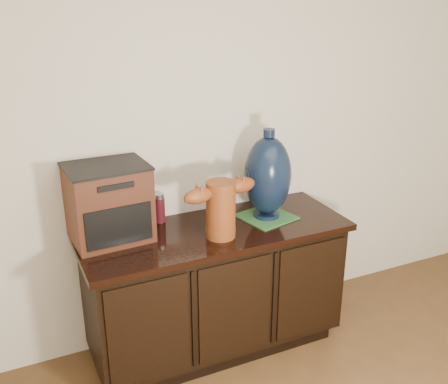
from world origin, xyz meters
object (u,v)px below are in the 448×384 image
sideboard (215,288)px  lamp_base (268,176)px  tv_radio (109,203)px  spray_can (160,208)px  terracotta_vessel (221,206)px

sideboard → lamp_base: 0.70m
tv_radio → spray_can: bearing=13.3°
sideboard → tv_radio: (-0.53, 0.12, 0.57)m
tv_radio → terracotta_vessel: bearing=-26.4°
lamp_base → spray_can: 0.62m
sideboard → tv_radio: size_ratio=3.52×
terracotta_vessel → lamp_base: bearing=9.3°
terracotta_vessel → lamp_base: size_ratio=0.86×
terracotta_vessel → lamp_base: 0.36m
sideboard → tv_radio: tv_radio is taller
terracotta_vessel → lamp_base: lamp_base is taller
lamp_base → spray_can: bearing=161.0°
tv_radio → spray_can: size_ratio=2.52×
tv_radio → lamp_base: (0.86, -0.11, 0.05)m
sideboard → lamp_base: bearing=3.1°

